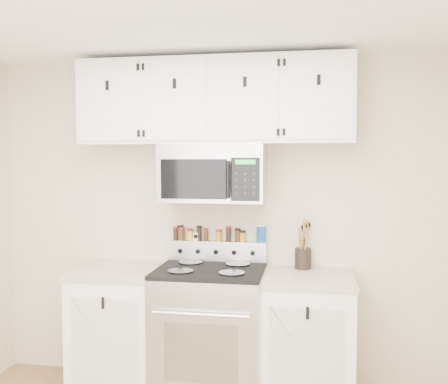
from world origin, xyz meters
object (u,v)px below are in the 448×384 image
at_px(salt_canister, 261,234).
at_px(microwave, 213,173).
at_px(utensil_crock, 303,257).
at_px(range, 210,331).

bearing_deg(salt_canister, microwave, -155.39).
bearing_deg(microwave, utensil_crock, 9.14).
bearing_deg(microwave, salt_canister, 24.61).
bearing_deg(utensil_crock, microwave, -170.86).
distance_m(microwave, utensil_crock, 0.91).
xyz_separation_m(range, utensil_crock, (0.66, 0.23, 0.52)).
bearing_deg(utensil_crock, range, -160.50).
distance_m(range, utensil_crock, 0.87).
height_order(utensil_crock, salt_canister, utensil_crock).
height_order(microwave, salt_canister, microwave).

